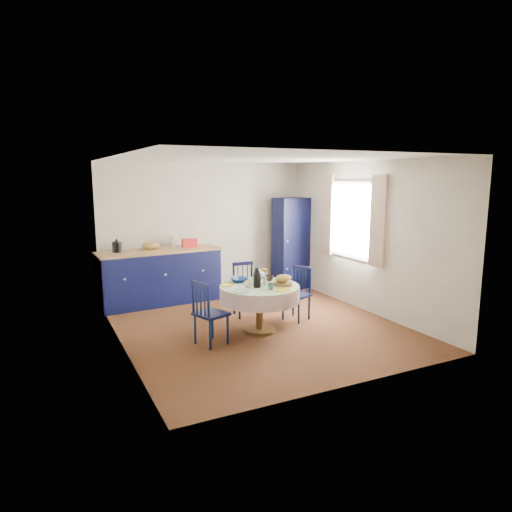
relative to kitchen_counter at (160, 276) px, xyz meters
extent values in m
plane|color=black|center=(1.00, -1.90, -0.50)|extent=(4.50, 4.50, 0.00)
plane|color=white|center=(1.00, -1.90, 2.00)|extent=(4.50, 4.50, 0.00)
cube|color=silver|center=(1.00, 0.35, 0.75)|extent=(4.00, 0.02, 2.50)
cube|color=silver|center=(-1.00, -1.90, 0.75)|extent=(0.02, 4.50, 2.50)
cube|color=silver|center=(3.00, -1.90, 0.75)|extent=(0.02, 4.50, 2.50)
plane|color=white|center=(3.00, -1.60, 1.00)|extent=(0.00, 1.20, 1.20)
cube|color=beige|center=(2.92, -2.30, 1.05)|extent=(0.05, 0.34, 1.45)
cube|color=beige|center=(2.92, -0.90, 1.05)|extent=(0.05, 0.34, 1.45)
cube|color=black|center=(0.00, 0.00, -0.03)|extent=(2.15, 0.77, 0.93)
cube|color=#A17049|center=(0.00, 0.00, 0.45)|extent=(2.21, 0.81, 0.04)
cube|color=red|center=(0.57, 0.07, 0.55)|extent=(0.27, 0.16, 0.16)
cube|color=#A17049|center=(-0.15, -0.04, 0.48)|extent=(0.35, 0.26, 0.02)
ellipsoid|color=#BA8948|center=(-0.15, -0.04, 0.56)|extent=(0.31, 0.20, 0.13)
cylinder|color=silver|center=(0.30, 0.14, 0.58)|extent=(0.12, 0.12, 0.22)
cube|color=black|center=(2.66, -0.05, 0.42)|extent=(0.67, 0.50, 1.82)
cylinder|color=white|center=(2.42, -0.28, 0.51)|extent=(0.04, 0.02, 0.04)
cylinder|color=white|center=(2.42, -0.28, -0.04)|extent=(0.04, 0.02, 0.04)
cylinder|color=brown|center=(0.91, -2.16, -0.47)|extent=(0.47, 0.47, 0.05)
cylinder|color=brown|center=(0.91, -2.16, -0.16)|extent=(0.10, 0.10, 0.62)
cylinder|color=brown|center=(0.91, -2.16, 0.17)|extent=(1.09, 1.09, 0.03)
cylinder|color=silver|center=(0.91, -2.16, 0.08)|extent=(1.15, 1.15, 0.22)
cylinder|color=white|center=(0.91, -2.16, 0.19)|extent=(1.15, 1.15, 0.01)
cylinder|color=#8EBEBF|center=(0.54, -2.36, 0.20)|extent=(0.22, 0.22, 0.01)
cylinder|color=yellow|center=(1.07, -2.56, 0.20)|extent=(0.22, 0.22, 0.01)
cylinder|color=navy|center=(1.35, -2.06, 0.20)|extent=(0.22, 0.22, 0.01)
cylinder|color=#9AB774|center=(0.98, -1.75, 0.20)|extent=(0.22, 0.22, 0.01)
cylinder|color=yellow|center=(0.50, -1.94, 0.20)|extent=(0.22, 0.22, 0.01)
cylinder|color=#9E723F|center=(1.22, -2.29, 0.22)|extent=(0.28, 0.28, 0.05)
ellipsoid|color=#BA8948|center=(1.22, -2.29, 0.30)|extent=(0.26, 0.16, 0.11)
cube|color=silver|center=(0.85, -2.07, 0.22)|extent=(0.10, 0.07, 0.04)
cylinder|color=black|center=(0.29, -2.42, -0.29)|extent=(0.03, 0.03, 0.40)
cylinder|color=black|center=(0.19, -2.11, -0.29)|extent=(0.03, 0.03, 0.40)
cylinder|color=black|center=(0.01, -2.51, -0.29)|extent=(0.03, 0.03, 0.40)
cylinder|color=black|center=(-0.09, -2.21, -0.29)|extent=(0.03, 0.03, 0.40)
cube|color=black|center=(0.10, -2.31, -0.07)|extent=(0.48, 0.50, 0.04)
cylinder|color=black|center=(-0.01, -2.52, 0.15)|extent=(0.03, 0.03, 0.45)
cylinder|color=black|center=(-0.11, -2.21, 0.15)|extent=(0.03, 0.03, 0.45)
cube|color=black|center=(-0.06, -2.37, 0.36)|extent=(0.15, 0.35, 0.06)
cylinder|color=black|center=(-0.03, -2.45, 0.13)|extent=(0.02, 0.02, 0.38)
cylinder|color=black|center=(-0.06, -2.37, 0.13)|extent=(0.02, 0.02, 0.38)
cylinder|color=black|center=(-0.09, -2.29, 0.13)|extent=(0.02, 0.02, 0.38)
cylinder|color=black|center=(0.89, -1.48, -0.30)|extent=(0.03, 0.03, 0.39)
cylinder|color=black|center=(1.20, -1.52, -0.30)|extent=(0.03, 0.03, 0.39)
cylinder|color=black|center=(0.92, -1.19, -0.30)|extent=(0.03, 0.03, 0.39)
cylinder|color=black|center=(1.23, -1.23, -0.30)|extent=(0.03, 0.03, 0.39)
cube|color=black|center=(1.06, -1.36, -0.08)|extent=(0.42, 0.41, 0.04)
cylinder|color=black|center=(0.93, -1.17, 0.14)|extent=(0.03, 0.03, 0.44)
cylinder|color=black|center=(1.24, -1.21, 0.14)|extent=(0.03, 0.03, 0.44)
cube|color=black|center=(1.08, -1.19, 0.34)|extent=(0.35, 0.08, 0.06)
cylinder|color=black|center=(1.00, -1.18, 0.12)|extent=(0.02, 0.02, 0.37)
cylinder|color=black|center=(1.08, -1.19, 0.12)|extent=(0.02, 0.02, 0.37)
cylinder|color=black|center=(1.16, -1.20, 0.12)|extent=(0.02, 0.02, 0.37)
cylinder|color=black|center=(1.49, -1.82, -0.31)|extent=(0.03, 0.03, 0.38)
cylinder|color=black|center=(1.61, -2.10, -0.31)|extent=(0.03, 0.03, 0.38)
cylinder|color=black|center=(1.75, -1.70, -0.31)|extent=(0.03, 0.03, 0.38)
cylinder|color=black|center=(1.88, -1.98, -0.31)|extent=(0.03, 0.03, 0.38)
cube|color=black|center=(1.68, -1.90, -0.09)|extent=(0.48, 0.49, 0.04)
cylinder|color=black|center=(1.77, -1.69, 0.12)|extent=(0.03, 0.03, 0.43)
cylinder|color=black|center=(1.89, -1.97, 0.12)|extent=(0.03, 0.03, 0.43)
cube|color=black|center=(1.83, -1.83, 0.32)|extent=(0.17, 0.33, 0.05)
cylinder|color=black|center=(1.80, -1.76, 0.10)|extent=(0.02, 0.02, 0.36)
cylinder|color=black|center=(1.83, -1.83, 0.10)|extent=(0.02, 0.02, 0.36)
cylinder|color=black|center=(1.86, -1.91, 0.10)|extent=(0.02, 0.02, 0.36)
imported|color=silver|center=(0.71, -2.18, 0.24)|extent=(0.11, 0.11, 0.09)
imported|color=#2E6558|center=(0.94, -2.43, 0.24)|extent=(0.10, 0.10, 0.09)
imported|color=black|center=(1.17, -1.97, 0.24)|extent=(0.12, 0.12, 0.09)
imported|color=silver|center=(0.69, -1.80, 0.24)|extent=(0.09, 0.09, 0.08)
imported|color=navy|center=(0.73, -1.82, 0.23)|extent=(0.26, 0.26, 0.06)
camera|label=1|loc=(-1.96, -7.87, 1.76)|focal=32.00mm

